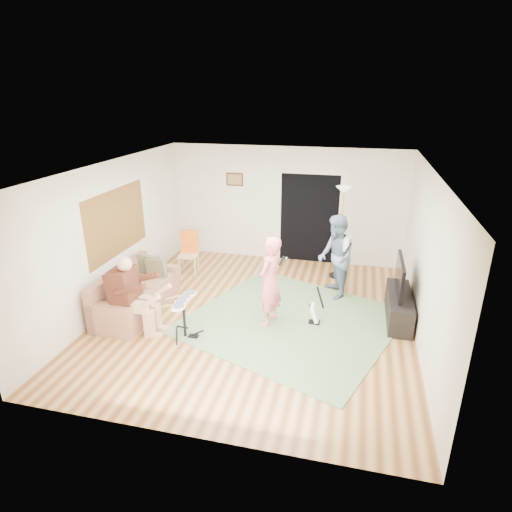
% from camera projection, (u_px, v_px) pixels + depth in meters
% --- Properties ---
extents(floor, '(6.00, 6.00, 0.00)m').
position_uv_depth(floor, '(256.00, 317.00, 7.80)').
color(floor, brown).
rests_on(floor, ground).
extents(walls, '(5.50, 6.00, 2.70)m').
position_uv_depth(walls, '(256.00, 248.00, 7.32)').
color(walls, silver).
rests_on(walls, floor).
extents(ceiling, '(6.00, 6.00, 0.00)m').
position_uv_depth(ceiling, '(256.00, 168.00, 6.83)').
color(ceiling, white).
rests_on(ceiling, walls).
extents(window_blinds, '(0.00, 2.05, 2.05)m').
position_uv_depth(window_blinds, '(117.00, 222.00, 8.03)').
color(window_blinds, brown).
rests_on(window_blinds, walls).
extents(doorway, '(2.10, 0.00, 2.10)m').
position_uv_depth(doorway, '(309.00, 219.00, 10.01)').
color(doorway, black).
rests_on(doorway, walls).
extents(picture_frame, '(0.42, 0.03, 0.32)m').
position_uv_depth(picture_frame, '(235.00, 179.00, 10.10)').
color(picture_frame, '#3F2314').
rests_on(picture_frame, walls).
extents(area_rug, '(4.28, 4.20, 0.02)m').
position_uv_depth(area_rug, '(291.00, 321.00, 7.65)').
color(area_rug, '#557748').
rests_on(area_rug, floor).
extents(sofa, '(0.83, 2.00, 0.81)m').
position_uv_depth(sofa, '(133.00, 297.00, 7.96)').
color(sofa, '#94624A').
rests_on(sofa, floor).
extents(drummer, '(0.87, 0.49, 1.34)m').
position_uv_depth(drummer, '(135.00, 303.00, 7.19)').
color(drummer, '#482014').
rests_on(drummer, sofa).
extents(drum_kit, '(0.39, 0.70, 0.72)m').
position_uv_depth(drum_kit, '(184.00, 320.00, 7.07)').
color(drum_kit, black).
rests_on(drum_kit, floor).
extents(singer, '(0.51, 0.66, 1.61)m').
position_uv_depth(singer, '(270.00, 281.00, 7.33)').
color(singer, '#F06874').
rests_on(singer, floor).
extents(microphone, '(0.06, 0.06, 0.24)m').
position_uv_depth(microphone, '(282.00, 261.00, 7.14)').
color(microphone, black).
rests_on(microphone, singer).
extents(guitarist, '(0.85, 0.97, 1.67)m').
position_uv_depth(guitarist, '(336.00, 257.00, 8.32)').
color(guitarist, slate).
rests_on(guitarist, floor).
extents(guitar_held, '(0.21, 0.61, 0.26)m').
position_uv_depth(guitar_held, '(347.00, 243.00, 8.17)').
color(guitar_held, silver).
rests_on(guitar_held, guitarist).
extents(guitar_spare, '(0.26, 0.23, 0.72)m').
position_uv_depth(guitar_spare, '(315.00, 313.00, 7.52)').
color(guitar_spare, black).
rests_on(guitar_spare, floor).
extents(torchiere_lamp, '(0.36, 0.36, 2.01)m').
position_uv_depth(torchiere_lamp, '(342.00, 216.00, 9.02)').
color(torchiere_lamp, black).
rests_on(torchiere_lamp, floor).
extents(dining_chair, '(0.47, 0.49, 0.95)m').
position_uv_depth(dining_chair, '(189.00, 259.00, 9.59)').
color(dining_chair, tan).
rests_on(dining_chair, floor).
extents(tv_cabinet, '(0.40, 1.40, 0.50)m').
position_uv_depth(tv_cabinet, '(399.00, 307.00, 7.64)').
color(tv_cabinet, black).
rests_on(tv_cabinet, floor).
extents(television, '(0.06, 1.11, 0.60)m').
position_uv_depth(television, '(400.00, 276.00, 7.43)').
color(television, black).
rests_on(television, tv_cabinet).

